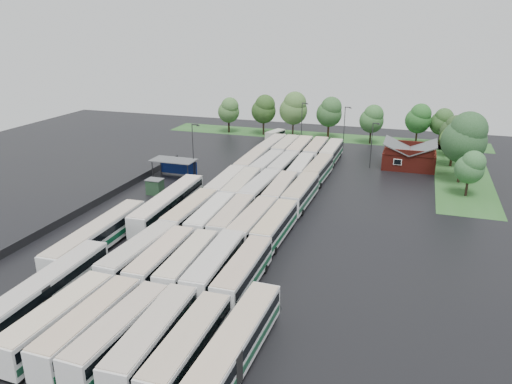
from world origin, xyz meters
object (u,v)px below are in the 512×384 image
(artic_bus_east, at_px, (228,358))
(artic_bus_west_a, at_px, (43,293))
(brick_building, at_px, (409,158))
(minibus, at_px, (275,135))

(artic_bus_east, bearing_deg, artic_bus_west_a, 171.15)
(artic_bus_west_a, height_order, artic_bus_east, artic_bus_east)
(brick_building, bearing_deg, minibus, 156.65)
(brick_building, xyz_separation_m, minibus, (-31.71, 13.69, -0.45))
(brick_building, distance_m, artic_bus_east, 70.34)
(artic_bus_east, bearing_deg, minibus, 104.86)
(brick_building, bearing_deg, artic_bus_west_a, -116.91)
(artic_bus_west_a, xyz_separation_m, artic_bus_east, (21.52, -3.86, 0.08))
(artic_bus_east, height_order, minibus, artic_bus_east)
(artic_bus_east, relative_size, minibus, 3.20)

